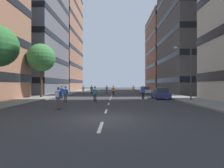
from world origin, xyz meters
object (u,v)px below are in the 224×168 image
streetlamp_right (188,66)px  skater_1 (143,92)px  skater_7 (91,89)px  parked_car_mid (145,90)px  skater_3 (83,89)px  skater_6 (107,89)px  skater_5 (113,90)px  skater_9 (58,97)px  skater_2 (95,93)px  street_tree_mid (41,58)px  skater_0 (133,88)px  skater_4 (62,92)px  parked_car_near (160,94)px  skater_8 (65,93)px

streetlamp_right → skater_1: size_ratio=3.65×
skater_7 → streetlamp_right: bearing=-51.1°
parked_car_mid → streetlamp_right: bearing=-82.1°
skater_3 → skater_6: size_ratio=1.00×
skater_1 → skater_5: same height
skater_9 → skater_3: bearing=95.4°
skater_1 → skater_2: bearing=-141.4°
skater_5 → skater_7: same height
streetlamp_right → skater_1: 6.38m
street_tree_mid → skater_9: 14.05m
parked_car_mid → skater_1: bearing=-100.1°
skater_0 → skater_7: same height
skater_7 → skater_9: same height
parked_car_mid → skater_4: bearing=-133.1°
skater_1 → skater_7: 17.10m
skater_2 → skater_6: same height
streetlamp_right → skater_4: (-15.91, 2.60, -3.15)m
skater_0 → skater_9: 31.76m
parked_car_near → skater_9: 15.44m
street_tree_mid → skater_0: 24.68m
street_tree_mid → skater_5: size_ratio=4.35×
streetlamp_right → skater_1: streetlamp_right is taller
parked_car_near → street_tree_mid: (-17.06, 0.69, 5.14)m
street_tree_mid → skater_6: street_tree_mid is taller
street_tree_mid → streetlamp_right: size_ratio=1.19×
parked_car_mid → skater_0: (-1.83, 6.01, 0.29)m
streetlamp_right → skater_7: 22.23m
parked_car_near → skater_1: skater_1 is taller
skater_3 → skater_8: bearing=-86.1°
skater_0 → skater_7: bearing=-148.3°
parked_car_near → street_tree_mid: size_ratio=0.57×
skater_2 → skater_5: size_ratio=1.00×
street_tree_mid → streetlamp_right: (19.42, -4.28, -1.70)m
parked_car_mid → streetlamp_right: 17.57m
skater_2 → skater_4: bearing=136.3°
street_tree_mid → parked_car_mid: bearing=36.9°
parked_car_near → skater_8: size_ratio=2.47×
skater_6 → skater_4: bearing=-106.7°
parked_car_near → skater_4: skater_4 is taller
skater_6 → skater_8: (-3.59, -21.66, 0.00)m
skater_1 → skater_2: size_ratio=1.00×
parked_car_mid → skater_5: bearing=-129.9°
streetlamp_right → skater_0: streetlamp_right is taller
parked_car_near → skater_9: skater_9 is taller
skater_2 → skater_7: 19.56m
skater_4 → skater_7: 14.67m
streetlamp_right → skater_1: bearing=153.0°
parked_car_mid → skater_3: skater_3 is taller
skater_3 → skater_9: 23.80m
streetlamp_right → skater_2: bearing=-168.5°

